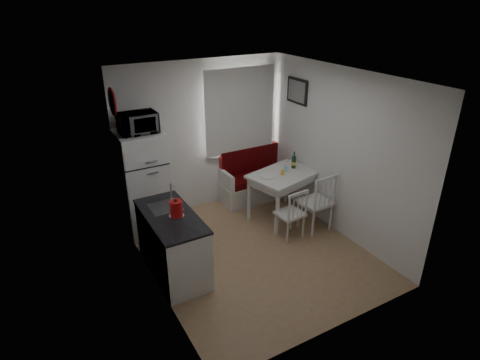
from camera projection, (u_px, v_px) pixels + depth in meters
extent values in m
cube|color=#9C7453|center=(254.00, 252.00, 6.02)|extent=(3.00, 3.50, 0.02)
cube|color=white|center=(257.00, 76.00, 4.93)|extent=(3.00, 3.50, 0.02)
cube|color=white|center=(202.00, 137.00, 6.86)|extent=(3.00, 0.02, 2.60)
cube|color=white|center=(344.00, 233.00, 4.09)|extent=(3.00, 0.02, 2.60)
cube|color=white|center=(149.00, 198.00, 4.81)|extent=(0.02, 3.50, 2.60)
cube|color=white|center=(339.00, 153.00, 6.14)|extent=(0.02, 3.50, 2.60)
cube|color=silver|center=(239.00, 113.00, 7.01)|extent=(1.22, 0.06, 1.47)
cube|color=white|center=(240.00, 111.00, 6.93)|extent=(1.35, 0.02, 1.50)
cube|color=silver|center=(173.00, 245.00, 5.43)|extent=(0.60, 1.30, 0.86)
cube|color=black|center=(170.00, 216.00, 5.23)|extent=(0.62, 1.32, 0.03)
cube|color=#99999E|center=(166.00, 210.00, 5.46)|extent=(0.40, 0.40, 0.10)
cylinder|color=silver|center=(171.00, 190.00, 5.59)|extent=(0.02, 0.02, 0.26)
cylinder|color=#193F99|center=(113.00, 102.00, 5.61)|extent=(0.03, 0.40, 0.40)
cube|color=black|center=(297.00, 91.00, 6.69)|extent=(0.04, 0.52, 0.42)
cube|color=silver|center=(256.00, 189.00, 7.54)|extent=(1.36, 0.52, 0.38)
cube|color=#4E0608|center=(257.00, 177.00, 7.43)|extent=(1.29, 0.48, 0.13)
cube|color=#4E0608|center=(251.00, 159.00, 7.47)|extent=(1.29, 0.10, 0.48)
cube|color=silver|center=(283.00, 174.00, 6.65)|extent=(1.25, 1.01, 0.04)
cube|color=silver|center=(283.00, 179.00, 6.69)|extent=(1.12, 0.88, 0.13)
cylinder|color=silver|center=(282.00, 196.00, 6.83)|extent=(0.07, 0.07, 0.78)
cube|color=silver|center=(290.00, 214.00, 6.26)|extent=(0.42, 0.40, 0.04)
cube|color=silver|center=(297.00, 205.00, 6.03)|extent=(0.38, 0.06, 0.41)
cube|color=silver|center=(315.00, 202.00, 6.45)|extent=(0.49, 0.47, 0.04)
cube|color=silver|center=(325.00, 192.00, 6.18)|extent=(0.45, 0.07, 0.49)
cube|color=white|center=(144.00, 183.00, 6.25)|extent=(0.67, 0.67, 1.67)
imported|color=white|center=(138.00, 123.00, 5.80)|extent=(0.55, 0.37, 0.30)
cylinder|color=#B90E10|center=(176.00, 209.00, 5.11)|extent=(0.20, 0.20, 0.26)
cylinder|color=yellow|center=(283.00, 172.00, 6.56)|extent=(0.05, 0.05, 0.09)
cylinder|color=#8FCBF4|center=(286.00, 169.00, 6.70)|extent=(0.06, 0.06, 0.10)
cylinder|color=white|center=(267.00, 176.00, 6.52)|extent=(0.27, 0.27, 0.02)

